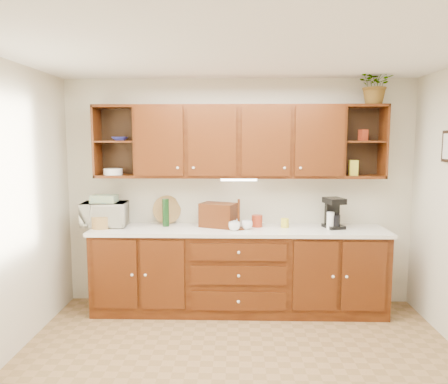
# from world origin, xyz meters

# --- Properties ---
(floor) EXTENTS (4.00, 4.00, 0.00)m
(floor) POSITION_xyz_m (0.00, 0.00, 0.00)
(floor) COLOR olive
(floor) RESTS_ON ground
(ceiling) EXTENTS (4.00, 4.00, 0.00)m
(ceiling) POSITION_xyz_m (0.00, 0.00, 2.60)
(ceiling) COLOR white
(ceiling) RESTS_ON back_wall
(back_wall) EXTENTS (4.00, 0.00, 4.00)m
(back_wall) POSITION_xyz_m (0.00, 1.75, 1.30)
(back_wall) COLOR beige
(back_wall) RESTS_ON floor
(base_cabinets) EXTENTS (3.20, 0.60, 0.90)m
(base_cabinets) POSITION_xyz_m (0.00, 1.45, 0.45)
(base_cabinets) COLOR #321205
(base_cabinets) RESTS_ON floor
(countertop) EXTENTS (3.24, 0.64, 0.04)m
(countertop) POSITION_xyz_m (0.00, 1.44, 0.92)
(countertop) COLOR silver
(countertop) RESTS_ON base_cabinets
(upper_cabinets) EXTENTS (3.20, 0.33, 0.80)m
(upper_cabinets) POSITION_xyz_m (0.01, 1.59, 1.89)
(upper_cabinets) COLOR #321205
(upper_cabinets) RESTS_ON back_wall
(undercabinet_light) EXTENTS (0.40, 0.05, 0.02)m
(undercabinet_light) POSITION_xyz_m (0.00, 1.53, 1.47)
(undercabinet_light) COLOR white
(undercabinet_light) RESTS_ON upper_cabinets
(wicker_basket) EXTENTS (0.25, 0.25, 0.14)m
(wicker_basket) POSITION_xyz_m (-1.52, 1.41, 1.01)
(wicker_basket) COLOR #A58045
(wicker_basket) RESTS_ON countertop
(microwave) EXTENTS (0.51, 0.37, 0.27)m
(microwave) POSITION_xyz_m (-1.51, 1.51, 1.08)
(microwave) COLOR silver
(microwave) RESTS_ON countertop
(towel_stack) EXTENTS (0.28, 0.21, 0.08)m
(towel_stack) POSITION_xyz_m (-1.51, 1.51, 1.25)
(towel_stack) COLOR #C3BD5C
(towel_stack) RESTS_ON microwave
(wine_bottle) EXTENTS (0.10, 0.10, 0.31)m
(wine_bottle) POSITION_xyz_m (-0.82, 1.53, 1.10)
(wine_bottle) COLOR black
(wine_bottle) RESTS_ON countertop
(woven_tray) EXTENTS (0.34, 0.21, 0.33)m
(woven_tray) POSITION_xyz_m (-0.83, 1.69, 0.95)
(woven_tray) COLOR #A58045
(woven_tray) RESTS_ON countertop
(bread_box) EXTENTS (0.44, 0.36, 0.27)m
(bread_box) POSITION_xyz_m (-0.23, 1.52, 1.07)
(bread_box) COLOR #321205
(bread_box) RESTS_ON countertop
(mug_tree) EXTENTS (0.27, 0.28, 0.33)m
(mug_tree) POSITION_xyz_m (0.00, 1.39, 0.99)
(mug_tree) COLOR #321205
(mug_tree) RESTS_ON countertop
(canister_red) EXTENTS (0.15, 0.15, 0.13)m
(canister_red) POSITION_xyz_m (0.21, 1.54, 1.01)
(canister_red) COLOR maroon
(canister_red) RESTS_ON countertop
(canister_white) EXTENTS (0.09, 0.09, 0.19)m
(canister_white) POSITION_xyz_m (1.00, 1.43, 1.03)
(canister_white) COLOR white
(canister_white) RESTS_ON countertop
(canister_yellow) EXTENTS (0.10, 0.10, 0.10)m
(canister_yellow) POSITION_xyz_m (0.51, 1.51, 0.99)
(canister_yellow) COLOR yellow
(canister_yellow) RESTS_ON countertop
(coffee_maker) EXTENTS (0.24, 0.28, 0.34)m
(coffee_maker) POSITION_xyz_m (1.05, 1.50, 1.10)
(coffee_maker) COLOR black
(coffee_maker) RESTS_ON countertop
(bowl_stack) EXTENTS (0.18, 0.18, 0.04)m
(bowl_stack) POSITION_xyz_m (-1.32, 1.55, 1.92)
(bowl_stack) COLOR navy
(bowl_stack) RESTS_ON upper_cabinets
(plate_stack) EXTENTS (0.28, 0.28, 0.07)m
(plate_stack) POSITION_xyz_m (-1.41, 1.56, 1.56)
(plate_stack) COLOR white
(plate_stack) RESTS_ON upper_cabinets
(pantry_box_yellow) EXTENTS (0.10, 0.08, 0.17)m
(pantry_box_yellow) POSITION_xyz_m (1.27, 1.56, 1.60)
(pantry_box_yellow) COLOR yellow
(pantry_box_yellow) RESTS_ON upper_cabinets
(pantry_box_red) EXTENTS (0.10, 0.10, 0.12)m
(pantry_box_red) POSITION_xyz_m (1.36, 1.56, 1.96)
(pantry_box_red) COLOR maroon
(pantry_box_red) RESTS_ON upper_cabinets
(potted_plant) EXTENTS (0.45, 0.41, 0.43)m
(potted_plant) POSITION_xyz_m (1.47, 1.55, 2.50)
(potted_plant) COLOR #999999
(potted_plant) RESTS_ON upper_cabinets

